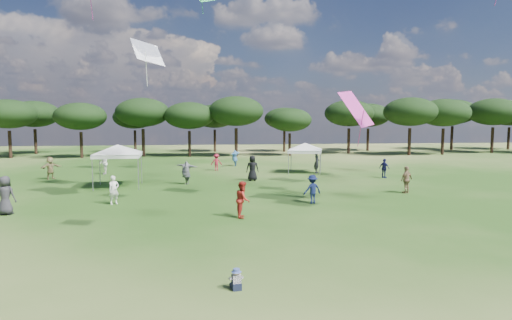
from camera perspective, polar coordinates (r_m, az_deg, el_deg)
The scene contains 6 objects.
ground at distance 10.65m, azimuth -0.89°, elevation -20.29°, with size 140.00×140.00×0.00m, color #294E17.
tree_line at distance 57.06m, azimuth -3.81°, elevation 6.18°, with size 108.78×17.63×7.77m.
tent_left at distance 30.68m, azimuth -17.97°, elevation 1.73°, with size 6.17×6.17×3.23m.
tent_right at distance 37.52m, azimuth 6.57°, elevation 2.09°, with size 5.49×5.49×2.91m.
toddler at distance 12.10m, azimuth -2.65°, elevation -15.70°, with size 0.42×0.45×0.59m.
festival_crowd at distance 31.72m, azimuth -9.60°, elevation -1.48°, with size 30.71×24.00×1.93m.
Camera 1 is at (-1.06, -9.54, 4.61)m, focal length 30.00 mm.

